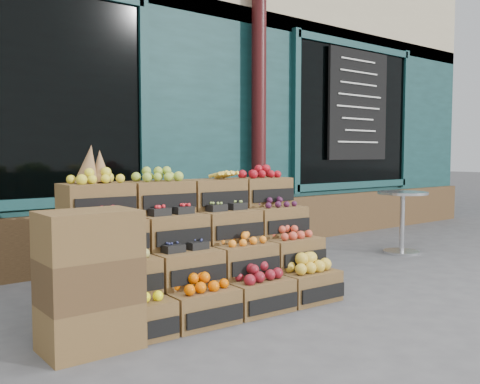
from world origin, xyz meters
TOP-DOWN VIEW (x-y plane):
  - ground at (0.00, 0.00)m, footprint 60.00×60.00m
  - shop_facade at (0.00, 5.11)m, footprint 12.00×6.24m
  - crate_display at (-0.82, 0.44)m, footprint 2.06×1.09m
  - spare_crates at (-1.89, 0.07)m, footprint 0.58×0.40m
  - bistro_table at (2.31, 0.71)m, footprint 0.59×0.59m

SIDE VIEW (x-z plane):
  - ground at x=0.00m, z-range 0.00..0.00m
  - crate_display at x=-0.82m, z-range -0.24..1.02m
  - spare_crates at x=-1.89m, z-range 0.00..0.85m
  - bistro_table at x=2.31m, z-range 0.09..0.83m
  - shop_facade at x=0.00m, z-range 0.00..4.80m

